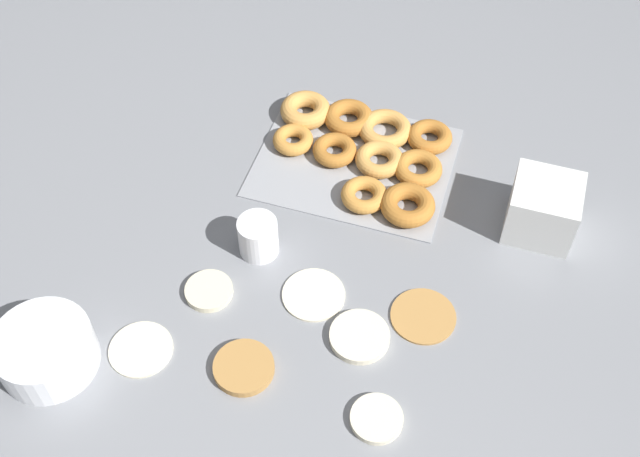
{
  "coord_description": "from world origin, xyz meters",
  "views": [
    {
      "loc": [
        -0.28,
        0.78,
        1.19
      ],
      "look_at": [
        -0.01,
        -0.09,
        0.04
      ],
      "focal_mm": 45.0,
      "sensor_mm": 36.0,
      "label": 1
    }
  ],
  "objects_px": {
    "pancake_6": "(423,315)",
    "pancake_4": "(209,291)",
    "pancake_2": "(360,337)",
    "container_stack": "(543,208)",
    "pancake_5": "(141,349)",
    "batter_bowl": "(46,351)",
    "pancake_0": "(244,368)",
    "pancake_1": "(377,419)",
    "pancake_3": "(314,294)",
    "paper_cup": "(258,237)",
    "donut_tray": "(364,151)"
  },
  "relations": [
    {
      "from": "pancake_2",
      "to": "pancake_3",
      "type": "height_order",
      "value": "pancake_2"
    },
    {
      "from": "donut_tray",
      "to": "container_stack",
      "type": "relative_size",
      "value": 3.14
    },
    {
      "from": "pancake_4",
      "to": "pancake_2",
      "type": "bearing_deg",
      "value": 178.06
    },
    {
      "from": "pancake_0",
      "to": "pancake_4",
      "type": "relative_size",
      "value": 1.19
    },
    {
      "from": "pancake_3",
      "to": "container_stack",
      "type": "xyz_separation_m",
      "value": [
        -0.36,
        -0.28,
        0.05
      ]
    },
    {
      "from": "pancake_6",
      "to": "container_stack",
      "type": "bearing_deg",
      "value": -121.64
    },
    {
      "from": "batter_bowl",
      "to": "pancake_4",
      "type": "bearing_deg",
      "value": -133.78
    },
    {
      "from": "pancake_0",
      "to": "donut_tray",
      "type": "relative_size",
      "value": 0.26
    },
    {
      "from": "pancake_3",
      "to": "container_stack",
      "type": "bearing_deg",
      "value": -142.27
    },
    {
      "from": "pancake_4",
      "to": "donut_tray",
      "type": "height_order",
      "value": "donut_tray"
    },
    {
      "from": "pancake_0",
      "to": "pancake_1",
      "type": "height_order",
      "value": "pancake_0"
    },
    {
      "from": "pancake_1",
      "to": "pancake_5",
      "type": "bearing_deg",
      "value": -0.49
    },
    {
      "from": "pancake_5",
      "to": "container_stack",
      "type": "relative_size",
      "value": 0.88
    },
    {
      "from": "pancake_4",
      "to": "container_stack",
      "type": "xyz_separation_m",
      "value": [
        -0.54,
        -0.33,
        0.05
      ]
    },
    {
      "from": "pancake_0",
      "to": "pancake_6",
      "type": "distance_m",
      "value": 0.32
    },
    {
      "from": "pancake_4",
      "to": "batter_bowl",
      "type": "relative_size",
      "value": 0.52
    },
    {
      "from": "pancake_2",
      "to": "container_stack",
      "type": "xyz_separation_m",
      "value": [
        -0.25,
        -0.34,
        0.05
      ]
    },
    {
      "from": "pancake_3",
      "to": "batter_bowl",
      "type": "relative_size",
      "value": 0.69
    },
    {
      "from": "pancake_1",
      "to": "pancake_6",
      "type": "distance_m",
      "value": 0.21
    },
    {
      "from": "container_stack",
      "to": "pancake_6",
      "type": "bearing_deg",
      "value": 58.36
    },
    {
      "from": "pancake_6",
      "to": "pancake_1",
      "type": "bearing_deg",
      "value": 82.67
    },
    {
      "from": "batter_bowl",
      "to": "pancake_3",
      "type": "bearing_deg",
      "value": -145.58
    },
    {
      "from": "pancake_3",
      "to": "paper_cup",
      "type": "relative_size",
      "value": 1.47
    },
    {
      "from": "pancake_0",
      "to": "donut_tray",
      "type": "height_order",
      "value": "donut_tray"
    },
    {
      "from": "pancake_1",
      "to": "paper_cup",
      "type": "distance_m",
      "value": 0.4
    },
    {
      "from": "pancake_2",
      "to": "batter_bowl",
      "type": "height_order",
      "value": "batter_bowl"
    },
    {
      "from": "pancake_2",
      "to": "pancake_1",
      "type": "bearing_deg",
      "value": 116.06
    },
    {
      "from": "pancake_6",
      "to": "donut_tray",
      "type": "distance_m",
      "value": 0.39
    },
    {
      "from": "container_stack",
      "to": "donut_tray",
      "type": "bearing_deg",
      "value": -12.1
    },
    {
      "from": "pancake_2",
      "to": "batter_bowl",
      "type": "distance_m",
      "value": 0.52
    },
    {
      "from": "pancake_3",
      "to": "pancake_5",
      "type": "bearing_deg",
      "value": 38.39
    },
    {
      "from": "paper_cup",
      "to": "pancake_4",
      "type": "bearing_deg",
      "value": 66.5
    },
    {
      "from": "pancake_5",
      "to": "pancake_6",
      "type": "height_order",
      "value": "same"
    },
    {
      "from": "pancake_5",
      "to": "donut_tray",
      "type": "xyz_separation_m",
      "value": [
        -0.24,
        -0.55,
        0.01
      ]
    },
    {
      "from": "pancake_1",
      "to": "pancake_2",
      "type": "bearing_deg",
      "value": -63.94
    },
    {
      "from": "pancake_4",
      "to": "container_stack",
      "type": "distance_m",
      "value": 0.63
    },
    {
      "from": "paper_cup",
      "to": "pancake_0",
      "type": "bearing_deg",
      "value": 104.49
    },
    {
      "from": "pancake_6",
      "to": "pancake_4",
      "type": "bearing_deg",
      "value": 10.02
    },
    {
      "from": "pancake_5",
      "to": "batter_bowl",
      "type": "bearing_deg",
      "value": 26.08
    },
    {
      "from": "donut_tray",
      "to": "container_stack",
      "type": "bearing_deg",
      "value": 167.9
    },
    {
      "from": "container_stack",
      "to": "paper_cup",
      "type": "distance_m",
      "value": 0.53
    },
    {
      "from": "pancake_4",
      "to": "paper_cup",
      "type": "height_order",
      "value": "paper_cup"
    },
    {
      "from": "pancake_0",
      "to": "pancake_1",
      "type": "bearing_deg",
      "value": 174.85
    },
    {
      "from": "pancake_2",
      "to": "pancake_4",
      "type": "relative_size",
      "value": 1.21
    },
    {
      "from": "pancake_3",
      "to": "pancake_5",
      "type": "xyz_separation_m",
      "value": [
        0.24,
        0.19,
        0.0
      ]
    },
    {
      "from": "pancake_1",
      "to": "pancake_6",
      "type": "relative_size",
      "value": 0.74
    },
    {
      "from": "pancake_6",
      "to": "batter_bowl",
      "type": "relative_size",
      "value": 0.7
    },
    {
      "from": "pancake_4",
      "to": "pancake_5",
      "type": "distance_m",
      "value": 0.16
    },
    {
      "from": "pancake_3",
      "to": "pancake_4",
      "type": "distance_m",
      "value": 0.19
    },
    {
      "from": "pancake_1",
      "to": "pancake_2",
      "type": "distance_m",
      "value": 0.15
    }
  ]
}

